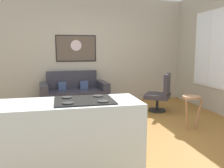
# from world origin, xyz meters

# --- Properties ---
(ground) EXTENTS (6.40, 6.40, 0.04)m
(ground) POSITION_xyz_m (0.00, 0.00, -0.02)
(ground) COLOR olive
(back_wall) EXTENTS (6.40, 0.05, 2.80)m
(back_wall) POSITION_xyz_m (0.00, 2.42, 1.40)
(back_wall) COLOR #B1A796
(back_wall) RESTS_ON ground
(couch) EXTENTS (1.72, 0.97, 0.88)m
(couch) POSITION_xyz_m (-0.50, 1.95, 0.29)
(couch) COLOR #2E2D37
(couch) RESTS_ON ground
(coffee_table) EXTENTS (1.07, 0.63, 0.45)m
(coffee_table) POSITION_xyz_m (-0.52, 0.72, 0.42)
(coffee_table) COLOR silver
(coffee_table) RESTS_ON ground
(armchair) EXTENTS (0.76, 0.77, 0.89)m
(armchair) POSITION_xyz_m (1.43, 0.99, 0.43)
(armchair) COLOR black
(armchair) RESTS_ON ground
(bar_stool) EXTENTS (0.36, 0.35, 0.60)m
(bar_stool) POSITION_xyz_m (1.45, -0.24, 0.47)
(bar_stool) COLOR #AA7550
(bar_stool) RESTS_ON ground
(kitchen_counter) EXTENTS (1.80, 0.60, 0.93)m
(kitchen_counter) POSITION_xyz_m (-0.95, -1.58, 0.46)
(kitchen_counter) COLOR silver
(kitchen_counter) RESTS_ON ground
(wall_painting) EXTENTS (1.06, 0.03, 0.69)m
(wall_painting) POSITION_xyz_m (-0.39, 2.38, 1.46)
(wall_painting) COLOR black
(window) EXTENTS (0.03, 1.18, 1.77)m
(window) POSITION_xyz_m (2.59, 0.90, 1.44)
(window) COLOR silver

